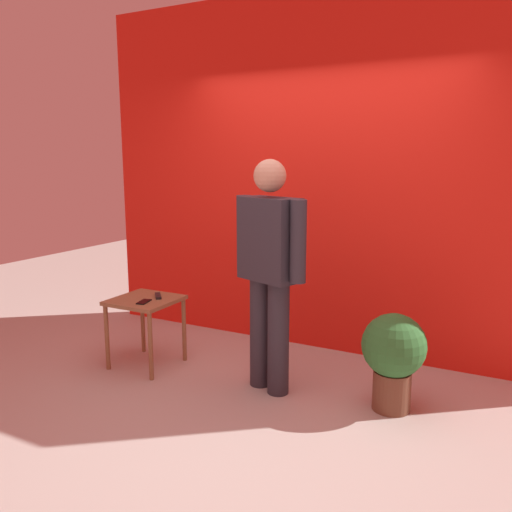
% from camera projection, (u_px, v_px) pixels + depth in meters
% --- Properties ---
extents(ground_plane, '(12.00, 12.00, 0.00)m').
position_uv_depth(ground_plane, '(250.00, 408.00, 3.62)').
color(ground_plane, '#B7B2A8').
extents(back_wall_red, '(4.50, 0.12, 3.15)m').
position_uv_depth(back_wall_red, '(324.00, 175.00, 4.55)').
color(back_wall_red, red).
rests_on(back_wall_red, ground_plane).
extents(standing_person, '(0.67, 0.37, 1.72)m').
position_uv_depth(standing_person, '(270.00, 265.00, 3.75)').
color(standing_person, '#2D2D38').
rests_on(standing_person, ground_plane).
extents(side_table, '(0.51, 0.51, 0.58)m').
position_uv_depth(side_table, '(145.00, 309.00, 4.29)').
color(side_table, olive).
rests_on(side_table, ground_plane).
extents(cell_phone, '(0.10, 0.16, 0.01)m').
position_uv_depth(cell_phone, '(144.00, 302.00, 4.16)').
color(cell_phone, black).
rests_on(cell_phone, side_table).
extents(tv_remote, '(0.15, 0.16, 0.02)m').
position_uv_depth(tv_remote, '(158.00, 296.00, 4.32)').
color(tv_remote, black).
rests_on(tv_remote, side_table).
extents(potted_plant, '(0.44, 0.44, 0.69)m').
position_uv_depth(potted_plant, '(393.00, 354.00, 3.53)').
color(potted_plant, brown).
rests_on(potted_plant, ground_plane).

